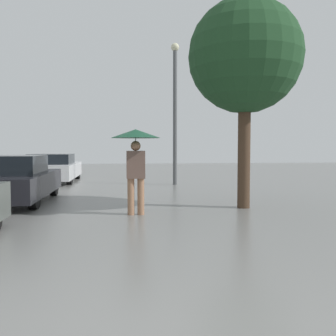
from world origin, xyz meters
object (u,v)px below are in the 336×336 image
object	(u,v)px
parked_car_farthest	(53,168)
street_lamp	(175,104)
pedestrian	(136,147)
tree	(245,57)
parked_car_middle	(10,180)

from	to	relation	value
parked_car_farthest	street_lamp	world-z (taller)	street_lamp
pedestrian	tree	size ratio (longest dim) A/B	0.37
pedestrian	tree	distance (m)	3.27
pedestrian	parked_car_middle	distance (m)	3.88
parked_car_middle	tree	xyz separation A→B (m)	(5.60, -1.57, 2.87)
pedestrian	street_lamp	size ratio (longest dim) A/B	0.34
parked_car_middle	parked_car_farthest	size ratio (longest dim) A/B	0.96
tree	street_lamp	bearing A→B (deg)	98.49
tree	pedestrian	bearing A→B (deg)	-166.49
parked_car_middle	parked_car_farthest	distance (m)	5.69
pedestrian	parked_car_farthest	bearing A→B (deg)	111.38
parked_car_middle	pedestrian	bearing A→B (deg)	-34.95
pedestrian	parked_car_farthest	xyz separation A→B (m)	(-3.08, 7.86, -0.86)
parked_car_middle	street_lamp	distance (m)	6.65
parked_car_middle	tree	distance (m)	6.49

